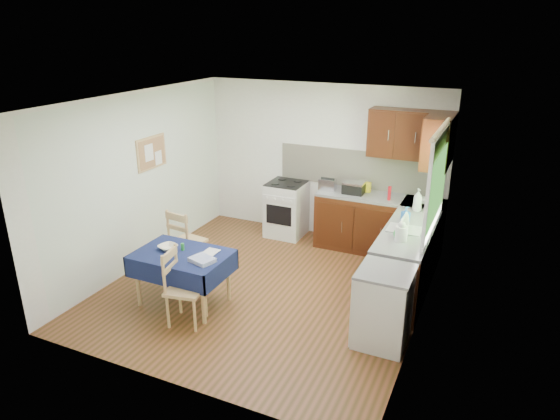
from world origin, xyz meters
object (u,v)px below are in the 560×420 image
at_px(dish_rack, 405,229).
at_px(toaster, 328,184).
at_px(kettle, 401,232).
at_px(dining_table, 182,261).
at_px(sandwich_press, 354,187).
at_px(chair_far, 185,239).
at_px(chair_near, 182,285).

bearing_deg(dish_rack, toaster, 120.44).
bearing_deg(kettle, dining_table, -157.07).
bearing_deg(dish_rack, sandwich_press, 110.03).
xyz_separation_m(toaster, sandwich_press, (0.42, 0.02, 0.00)).
height_order(chair_far, chair_near, chair_far).
bearing_deg(sandwich_press, chair_near, -130.33).
bearing_deg(chair_far, sandwich_press, -128.23).
xyz_separation_m(dish_rack, kettle, (0.03, -0.35, 0.09)).
bearing_deg(sandwich_press, dish_rack, -67.53).
distance_m(toaster, kettle, 2.09).
height_order(sandwich_press, kettle, kettle).
distance_m(chair_near, dish_rack, 2.83).
xyz_separation_m(chair_far, chair_near, (0.71, -1.09, -0.01)).
height_order(chair_near, kettle, kettle).
bearing_deg(chair_far, toaster, -121.31).
bearing_deg(toaster, kettle, -24.38).
bearing_deg(kettle, toaster, 134.26).
bearing_deg(chair_far, dining_table, 130.58).
bearing_deg(dining_table, sandwich_press, 36.31).
relative_size(dining_table, chair_near, 1.24).
relative_size(chair_far, chair_near, 1.03).
distance_m(chair_far, dish_rack, 3.00).
relative_size(chair_far, sandwich_press, 3.01).
xyz_separation_m(chair_far, kettle, (2.92, 0.31, 0.51)).
height_order(toaster, kettle, kettle).
bearing_deg(toaster, sandwich_press, 24.03).
xyz_separation_m(chair_near, sandwich_press, (1.18, 2.91, 0.50)).
xyz_separation_m(dining_table, dish_rack, (2.43, 1.38, 0.33)).
distance_m(dining_table, chair_far, 0.87).
bearing_deg(chair_near, kettle, -68.60).
bearing_deg(chair_far, dish_rack, -159.60).
distance_m(chair_near, sandwich_press, 3.18).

